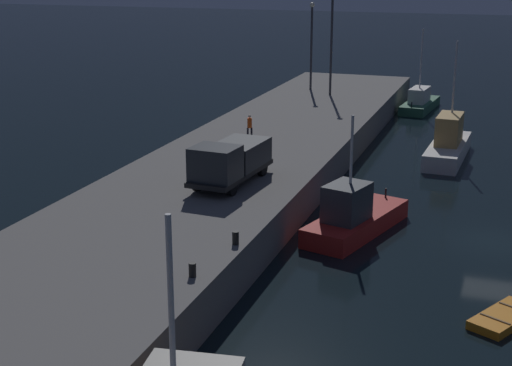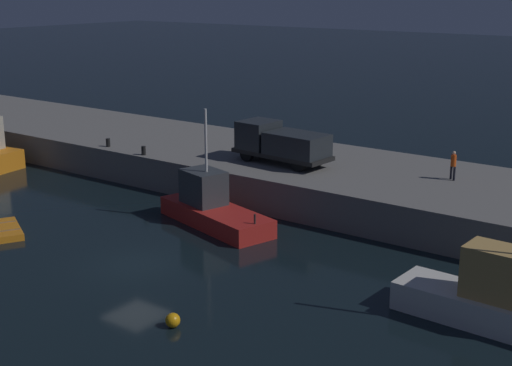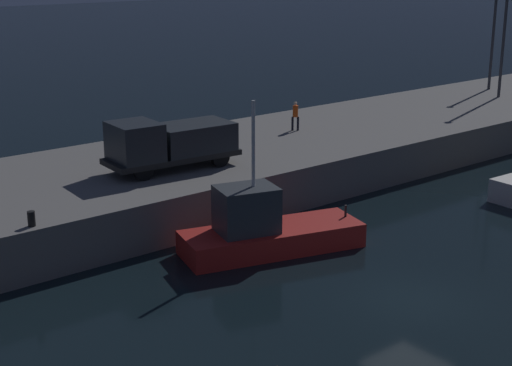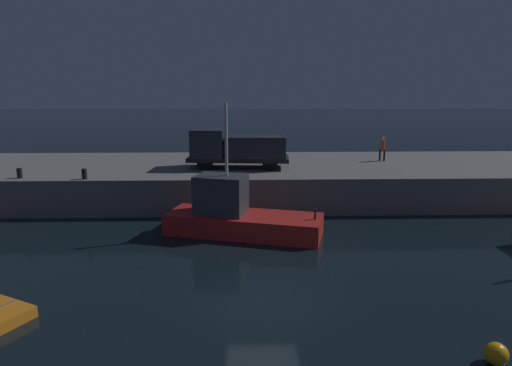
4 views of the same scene
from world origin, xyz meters
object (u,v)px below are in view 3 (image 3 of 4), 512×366
fishing_boat_orange (265,230)px  lamp_post_east (494,26)px  utility_truck (170,142)px  bollard_central (31,219)px  dockworker (295,114)px  lamp_post_west (505,18)px

fishing_boat_orange → lamp_post_east: bearing=18.9°
lamp_post_east → utility_truck: bearing=-173.0°
lamp_post_east → bollard_central: (-38.15, -6.99, -4.21)m
lamp_post_east → dockworker: (-20.14, -1.27, -3.57)m
fishing_boat_orange → lamp_post_west: 29.48m
fishing_boat_orange → utility_truck: 7.02m
utility_truck → dockworker: (9.83, 2.38, -0.33)m
fishing_boat_orange → lamp_post_west: (27.65, 7.92, 6.50)m
lamp_post_east → utility_truck: size_ratio=1.21×
utility_truck → bollard_central: (-8.17, -3.33, -0.97)m
lamp_post_east → bollard_central: lamp_post_east is taller
dockworker → bollard_central: 18.90m
fishing_boat_orange → bollard_central: size_ratio=13.71×
utility_truck → dockworker: 10.12m
utility_truck → bollard_central: bearing=-157.9°
fishing_boat_orange → bollard_central: (-8.26, 3.27, 1.42)m
lamp_post_west → dockworker: lamp_post_west is taller
fishing_boat_orange → bollard_central: 9.00m
lamp_post_west → lamp_post_east: lamp_post_west is taller
fishing_boat_orange → utility_truck: bearing=90.7°
dockworker → bollard_central: dockworker is taller
fishing_boat_orange → lamp_post_west: lamp_post_west is taller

